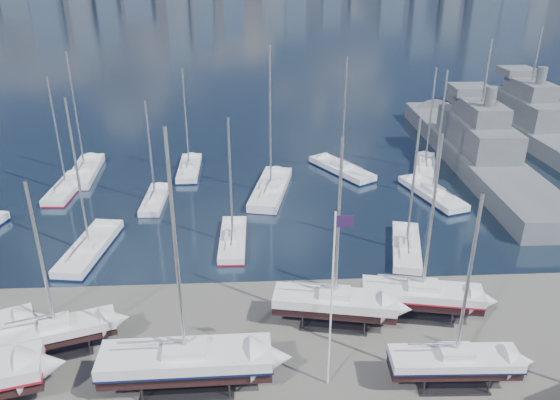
{
  "coord_description": "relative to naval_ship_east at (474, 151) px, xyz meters",
  "views": [
    {
      "loc": [
        1.01,
        -40.73,
        26.41
      ],
      "look_at": [
        3.56,
        8.0,
        4.2
      ],
      "focal_mm": 35.0,
      "sensor_mm": 36.0,
      "label": 1
    }
  ],
  "objects": [
    {
      "name": "ground",
      "position": [
        -31.19,
        -38.22,
        -1.66
      ],
      "size": [
        1400.0,
        1400.0,
        0.0
      ],
      "primitive_type": "plane",
      "color": "#605E59",
      "rests_on": "ground"
    },
    {
      "name": "water",
      "position": [
        -31.19,
        271.78,
        -1.81
      ],
      "size": [
        1400.0,
        600.0,
        0.4
      ],
      "primitive_type": "cube",
      "color": "#1B3240",
      "rests_on": "ground"
    },
    {
      "name": "sailboat_cradle_2",
      "position": [
        -44.39,
        -36.87,
        0.28
      ],
      "size": [
        8.4,
        4.66,
        13.43
      ],
      "rotation": [
        0.0,
        0.0,
        0.31
      ],
      "color": "#2D2D33",
      "rests_on": "ground"
    },
    {
      "name": "sailboat_cradle_3",
      "position": [
        -34.84,
        -40.74,
        0.51
      ],
      "size": [
        11.29,
        3.36,
        17.99
      ],
      "rotation": [
        0.0,
        0.0,
        0.02
      ],
      "color": "#2D2D33",
      "rests_on": "ground"
    },
    {
      "name": "sailboat_cradle_4",
      "position": [
        -24.21,
        -34.58,
        0.38
      ],
      "size": [
        9.65,
        4.31,
        15.29
      ],
      "rotation": [
        0.0,
        0.0,
        -0.19
      ],
      "color": "#2D2D33",
      "rests_on": "ground"
    },
    {
      "name": "sailboat_cradle_5",
      "position": [
        -17.28,
        -41.47,
        0.3
      ],
      "size": [
        8.62,
        2.67,
        13.98
      ],
      "rotation": [
        0.0,
        0.0,
        -0.03
      ],
      "color": "#2D2D33",
      "rests_on": "ground"
    },
    {
      "name": "sailboat_cradle_6",
      "position": [
        -17.25,
        -33.89,
        0.36
      ],
      "size": [
        9.65,
        4.34,
        15.13
      ],
      "rotation": [
        0.0,
        0.0,
        -0.19
      ],
      "color": "#2D2D33",
      "rests_on": "ground"
    },
    {
      "name": "sailboat_moored_1",
      "position": [
        -52.81,
        -7.15,
        -1.36
      ],
      "size": [
        3.13,
        9.82,
        14.52
      ],
      "rotation": [
        0.0,
        0.0,
        1.53
      ],
      "color": "black",
      "rests_on": "water"
    },
    {
      "name": "sailboat_moored_2",
      "position": [
        -51.99,
        -1.85,
        -1.34
      ],
      "size": [
        3.7,
        11.08,
        16.49
      ],
      "rotation": [
        0.0,
        0.0,
        1.63
      ],
      "color": "black",
      "rests_on": "water"
    },
    {
      "name": "sailboat_moored_3",
      "position": [
        -46.08,
        -22.26,
        -1.36
      ],
      "size": [
        4.43,
        10.91,
        15.85
      ],
      "rotation": [
        0.0,
        0.0,
        1.43
      ],
      "color": "black",
      "rests_on": "water"
    },
    {
      "name": "sailboat_moored_4",
      "position": [
        -41.58,
        -10.96,
        -1.34
      ],
      "size": [
        2.54,
        8.35,
        12.52
      ],
      "rotation": [
        0.0,
        0.0,
        1.54
      ],
      "color": "black",
      "rests_on": "water"
    },
    {
      "name": "sailboat_moored_5",
      "position": [
        -38.6,
        -1.33,
        -1.36
      ],
      "size": [
        2.78,
        9.54,
        14.22
      ],
      "rotation": [
        0.0,
        0.0,
        1.58
      ],
      "color": "black",
      "rests_on": "water"
    },
    {
      "name": "sailboat_moored_6",
      "position": [
        -32.37,
        -21.17,
        -1.36
      ],
      "size": [
        2.67,
        9.04,
        13.46
      ],
      "rotation": [
        0.0,
        0.0,
        1.55
      ],
      "color": "black",
      "rests_on": "water"
    },
    {
      "name": "sailboat_moored_7",
      "position": [
        -28.15,
        -9.03,
        -1.34
      ],
      "size": [
        5.82,
        12.48,
        18.18
      ],
      "rotation": [
        0.0,
        0.0,
        1.36
      ],
      "color": "black",
      "rests_on": "water"
    },
    {
      "name": "sailboat_moored_8",
      "position": [
        -18.6,
        -2.63,
        -1.36
      ],
      "size": [
        7.91,
        10.48,
        15.65
      ],
      "rotation": [
        0.0,
        0.0,
        2.11
      ],
      "color": "black",
      "rests_on": "water"
    },
    {
      "name": "sailboat_moored_9",
      "position": [
        -15.57,
        -23.57,
        -1.34
      ],
      "size": [
        4.61,
        9.52,
        13.85
      ],
      "rotation": [
        0.0,
        0.0,
        1.34
      ],
      "color": "black",
      "rests_on": "water"
    },
    {
      "name": "sailboat_moored_10",
      "position": [
        -9.18,
        -11.17,
        -1.36
      ],
      "size": [
        5.86,
        10.86,
        15.64
      ],
      "rotation": [
        0.0,
        0.0,
        1.87
      ],
      "color": "black",
      "rests_on": "water"
    },
    {
      "name": "sailboat_moored_11",
      "position": [
        -7.36,
        -2.19,
        -1.36
      ],
      "size": [
        5.17,
        9.79,
        14.1
      ],
      "rotation": [
        0.0,
        0.0,
        1.29
      ],
      "color": "black",
      "rests_on": "water"
    },
    {
      "name": "naval_ship_east",
      "position": [
        0.0,
        0.0,
        0.0
      ],
      "size": [
        8.1,
        46.59,
        18.18
      ],
      "rotation": [
        0.0,
        0.0,
        1.56
      ],
      "color": "slate",
      "rests_on": "water"
    },
    {
      "name": "naval_ship_west",
      "position": [
        12.72,
        12.43,
        -0.0
      ],
      "size": [
        9.75,
        45.78,
        18.09
      ],
      "rotation": [
        0.0,
        0.0,
        1.63
      ],
      "color": "slate",
      "rests_on": "water"
    },
    {
      "name": "flagpole",
      "position": [
        -25.41,
        -40.91,
        5.77
      ],
      "size": [
        1.13,
        0.12,
        12.82
      ],
      "color": "white",
      "rests_on": "ground"
    }
  ]
}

